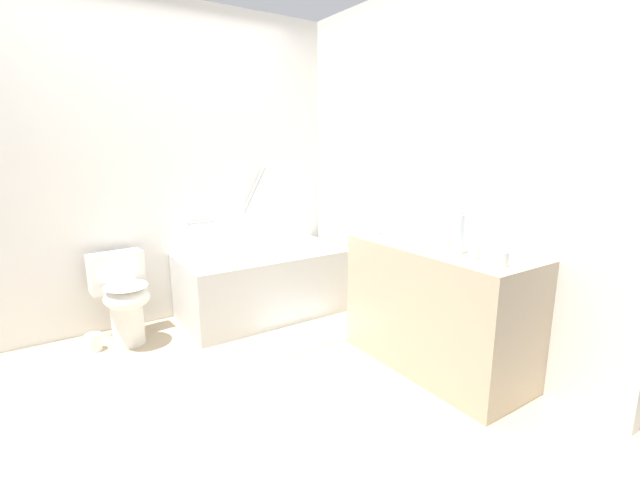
{
  "coord_description": "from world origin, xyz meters",
  "views": [
    {
      "loc": [
        -0.79,
        -2.26,
        1.46
      ],
      "look_at": [
        0.78,
        0.1,
        0.82
      ],
      "focal_mm": 24.07,
      "sensor_mm": 36.0,
      "label": 1
    }
  ],
  "objects_px": {
    "sink_faucet": "(452,237)",
    "water_bottle_1": "(407,226)",
    "sink_basin": "(433,240)",
    "drinking_glass_0": "(474,252)",
    "water_bottle_2": "(395,224)",
    "drinking_glass_1": "(502,259)",
    "water_bottle_0": "(458,234)",
    "toilet_paper_roll": "(93,342)",
    "soap_dish": "(494,259)",
    "bathtub": "(265,280)",
    "water_bottle_3": "(377,218)",
    "toilet": "(124,296)",
    "bath_mat": "(312,335)"
  },
  "relations": [
    {
      "from": "bathtub",
      "to": "water_bottle_3",
      "type": "height_order",
      "value": "bathtub"
    },
    {
      "from": "water_bottle_0",
      "to": "toilet_paper_roll",
      "type": "bearing_deg",
      "value": 137.33
    },
    {
      "from": "drinking_glass_0",
      "to": "toilet",
      "type": "bearing_deg",
      "value": 130.59
    },
    {
      "from": "sink_faucet",
      "to": "drinking_glass_1",
      "type": "xyz_separation_m",
      "value": [
        -0.26,
        -0.54,
        0.01
      ]
    },
    {
      "from": "toilet",
      "to": "sink_faucet",
      "type": "relative_size",
      "value": 4.44
    },
    {
      "from": "toilet",
      "to": "toilet_paper_roll",
      "type": "distance_m",
      "value": 0.38
    },
    {
      "from": "sink_basin",
      "to": "toilet_paper_roll",
      "type": "xyz_separation_m",
      "value": [
        -1.87,
        1.44,
        -0.79
      ]
    },
    {
      "from": "water_bottle_1",
      "to": "drinking_glass_1",
      "type": "height_order",
      "value": "water_bottle_1"
    },
    {
      "from": "sink_faucet",
      "to": "water_bottle_1",
      "type": "distance_m",
      "value": 0.31
    },
    {
      "from": "bathtub",
      "to": "toilet_paper_roll",
      "type": "height_order",
      "value": "bathtub"
    },
    {
      "from": "sink_faucet",
      "to": "bathtub",
      "type": "bearing_deg",
      "value": 116.44
    },
    {
      "from": "toilet",
      "to": "drinking_glass_0",
      "type": "height_order",
      "value": "drinking_glass_0"
    },
    {
      "from": "sink_faucet",
      "to": "water_bottle_0",
      "type": "relative_size",
      "value": 0.6
    },
    {
      "from": "sink_basin",
      "to": "toilet_paper_roll",
      "type": "bearing_deg",
      "value": 142.35
    },
    {
      "from": "water_bottle_3",
      "to": "drinking_glass_1",
      "type": "distance_m",
      "value": 1.0
    },
    {
      "from": "toilet",
      "to": "sink_basin",
      "type": "distance_m",
      "value": 2.26
    },
    {
      "from": "water_bottle_1",
      "to": "sink_basin",
      "type": "bearing_deg",
      "value": -77.48
    },
    {
      "from": "sink_faucet",
      "to": "toilet_paper_roll",
      "type": "bearing_deg",
      "value": 144.9
    },
    {
      "from": "sink_basin",
      "to": "drinking_glass_0",
      "type": "xyz_separation_m",
      "value": [
        -0.07,
        -0.36,
        0.01
      ]
    },
    {
      "from": "toilet",
      "to": "soap_dish",
      "type": "bearing_deg",
      "value": 34.63
    },
    {
      "from": "water_bottle_1",
      "to": "soap_dish",
      "type": "height_order",
      "value": "water_bottle_1"
    },
    {
      "from": "bathtub",
      "to": "sink_basin",
      "type": "bearing_deg",
      "value": -69.86
    },
    {
      "from": "sink_faucet",
      "to": "sink_basin",
      "type": "bearing_deg",
      "value": 180.0
    },
    {
      "from": "toilet_paper_roll",
      "to": "water_bottle_1",
      "type": "bearing_deg",
      "value": -34.34
    },
    {
      "from": "sink_basin",
      "to": "drinking_glass_0",
      "type": "height_order",
      "value": "drinking_glass_0"
    },
    {
      "from": "sink_faucet",
      "to": "water_bottle_0",
      "type": "bearing_deg",
      "value": -135.02
    },
    {
      "from": "drinking_glass_0",
      "to": "sink_basin",
      "type": "bearing_deg",
      "value": 79.43
    },
    {
      "from": "sink_basin",
      "to": "sink_faucet",
      "type": "height_order",
      "value": "sink_faucet"
    },
    {
      "from": "water_bottle_1",
      "to": "drinking_glass_0",
      "type": "relative_size",
      "value": 2.61
    },
    {
      "from": "water_bottle_2",
      "to": "bath_mat",
      "type": "distance_m",
      "value": 1.09
    },
    {
      "from": "soap_dish",
      "to": "water_bottle_3",
      "type": "bearing_deg",
      "value": 93.99
    },
    {
      "from": "water_bottle_2",
      "to": "soap_dish",
      "type": "relative_size",
      "value": 2.07
    },
    {
      "from": "drinking_glass_1",
      "to": "bathtub",
      "type": "bearing_deg",
      "value": 102.6
    },
    {
      "from": "sink_basin",
      "to": "water_bottle_0",
      "type": "bearing_deg",
      "value": -102.35
    },
    {
      "from": "toilet",
      "to": "drinking_glass_0",
      "type": "distance_m",
      "value": 2.46
    },
    {
      "from": "water_bottle_2",
      "to": "drinking_glass_0",
      "type": "distance_m",
      "value": 0.71
    },
    {
      "from": "water_bottle_3",
      "to": "toilet_paper_roll",
      "type": "height_order",
      "value": "water_bottle_3"
    },
    {
      "from": "water_bottle_2",
      "to": "drinking_glass_1",
      "type": "relative_size",
      "value": 2.29
    },
    {
      "from": "bathtub",
      "to": "toilet",
      "type": "distance_m",
      "value": 1.13
    },
    {
      "from": "water_bottle_3",
      "to": "soap_dish",
      "type": "relative_size",
      "value": 2.83
    },
    {
      "from": "toilet_paper_roll",
      "to": "toilet",
      "type": "bearing_deg",
      "value": 6.46
    },
    {
      "from": "water_bottle_2",
      "to": "drinking_glass_1",
      "type": "height_order",
      "value": "water_bottle_2"
    },
    {
      "from": "water_bottle_1",
      "to": "bath_mat",
      "type": "xyz_separation_m",
      "value": [
        -0.38,
        0.58,
        -0.91
      ]
    },
    {
      "from": "water_bottle_2",
      "to": "soap_dish",
      "type": "bearing_deg",
      "value": -90.76
    },
    {
      "from": "bathtub",
      "to": "water_bottle_3",
      "type": "xyz_separation_m",
      "value": [
        0.43,
        -0.95,
        0.65
      ]
    },
    {
      "from": "water_bottle_1",
      "to": "drinking_glass_1",
      "type": "relative_size",
      "value": 2.54
    },
    {
      "from": "sink_basin",
      "to": "water_bottle_2",
      "type": "height_order",
      "value": "water_bottle_2"
    },
    {
      "from": "bath_mat",
      "to": "toilet_paper_roll",
      "type": "relative_size",
      "value": 5.49
    },
    {
      "from": "sink_basin",
      "to": "soap_dish",
      "type": "distance_m",
      "value": 0.46
    },
    {
      "from": "water_bottle_0",
      "to": "water_bottle_3",
      "type": "relative_size",
      "value": 0.99
    }
  ]
}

